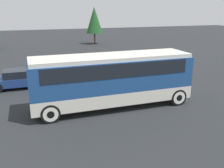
% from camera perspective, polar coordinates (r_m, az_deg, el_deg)
% --- Properties ---
extents(ground_plane, '(120.00, 120.00, 0.00)m').
position_cam_1_polar(ground_plane, '(15.46, 0.00, -5.11)').
color(ground_plane, '#26282B').
extents(tour_bus, '(9.59, 2.56, 3.20)m').
position_cam_1_polar(tour_bus, '(14.88, 0.35, 1.80)').
color(tour_bus, silver).
rests_on(tour_bus, ground_plane).
extents(parked_car_near, '(4.39, 1.83, 1.40)m').
position_cam_1_polar(parked_car_near, '(20.06, -19.92, 1.19)').
color(parked_car_near, navy).
rests_on(parked_car_near, ground_plane).
extents(parked_car_mid, '(4.07, 1.85, 1.39)m').
position_cam_1_polar(parked_car_mid, '(21.01, 7.33, 2.72)').
color(parked_car_mid, maroon).
rests_on(parked_car_mid, ground_plane).
extents(tree_center, '(2.68, 2.68, 6.01)m').
position_cam_1_polar(tree_center, '(42.36, -4.06, 14.35)').
color(tree_center, brown).
rests_on(tree_center, ground_plane).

